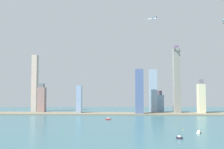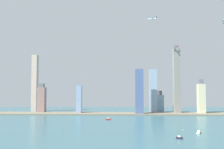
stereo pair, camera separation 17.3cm
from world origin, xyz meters
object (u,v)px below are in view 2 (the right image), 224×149
Objects in this scene: channel_buoy_1 at (62,131)px; boat_1 at (179,138)px; skyscraper_4 at (153,91)px; airplane at (153,19)px; skyscraper_2 at (35,83)px; skyscraper_6 at (42,99)px; skyscraper_1 at (79,99)px; skyscraper_3 at (201,98)px; skyscraper_7 at (139,92)px; channel_buoy_0 at (183,129)px; boat_2 at (199,132)px; skyscraper_5 at (159,103)px; skyscraper_0 at (177,80)px; boat_5 at (108,119)px.

boat_1 is at bearing -19.08° from channel_buoy_1.
airplane reaches higher than skyscraper_4.
skyscraper_6 is at bearing -56.68° from skyscraper_2.
skyscraper_4 is at bearing 65.03° from channel_buoy_1.
skyscraper_2 reaches higher than skyscraper_1.
skyscraper_3 is 1.12× the size of skyscraper_6.
channel_buoy_1 is (-121.20, -295.05, -53.18)m from skyscraper_7.
skyscraper_3 is at bearing -77.48° from boat_1.
skyscraper_3 is at bearing 70.33° from channel_buoy_0.
airplane is at bearing -32.41° from skyscraper_7.
boat_2 is (25.10, -348.76, -54.74)m from skyscraper_4.
skyscraper_3 is at bearing 10.05° from boat_2.
skyscraper_3 reaches higher than skyscraper_1.
channel_buoy_1 is at bearing -112.33° from skyscraper_7.
skyscraper_2 is 370.16m from airplane.
skyscraper_6 is at bearing -22.85° from boat_1.
skyscraper_5 reaches higher than channel_buoy_0.
skyscraper_1 is 2.78× the size of airplane.
channel_buoy_1 is (129.09, -333.20, -33.48)m from skyscraper_6.
channel_buoy_0 is at bearing -98.86° from skyscraper_0.
skyscraper_0 is 86.70m from skyscraper_5.
boat_2 is 6.05× the size of channel_buoy_0.
skyscraper_5 reaches higher than boat_1.
skyscraper_2 reaches higher than skyscraper_7.
skyscraper_2 is at bearing 132.43° from channel_buoy_0.
skyscraper_1 reaches higher than boat_5.
skyscraper_6 is (-288.23, -8.58, -21.22)m from skyscraper_4.
skyscraper_7 is 282.25m from channel_buoy_0.
airplane is at bearing -12.89° from skyscraper_1.
boat_1 is 158.77m from channel_buoy_1.
boat_1 is (178.21, -368.20, -33.68)m from skyscraper_1.
channel_buoy_0 is at bearing -91.50° from skyscraper_5.
boat_1 is (-66.72, -377.06, -81.88)m from skyscraper_0.
skyscraper_0 is 12.68× the size of boat_2.
skyscraper_4 reaches higher than boat_1.
skyscraper_4 is 50.50× the size of channel_buoy_0.
skyscraper_6 is (-403.16, 18.61, -3.95)m from skyscraper_3.
airplane reaches higher than boat_1.
skyscraper_6 reaches higher than skyscraper_1.
boat_1 reaches higher than channel_buoy_1.
channel_buoy_1 is at bearing -123.69° from skyscraper_0.
channel_buoy_0 is (197.72, -294.12, -33.97)m from skyscraper_1.
boat_2 is at bearing -85.88° from skyscraper_4.
skyscraper_3 is 7.99× the size of boat_5.
boat_5 is 181.39m from channel_buoy_0.
skyscraper_0 is at bearing 81.14° from channel_buoy_0.
channel_buoy_1 is (-169.56, -22.17, 0.31)m from channel_buoy_0.
skyscraper_6 is (-345.85, 8.04, -48.38)m from skyscraper_0.
skyscraper_7 is 38.28× the size of channel_buoy_1.
channel_buoy_1 is 387.71m from airplane.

